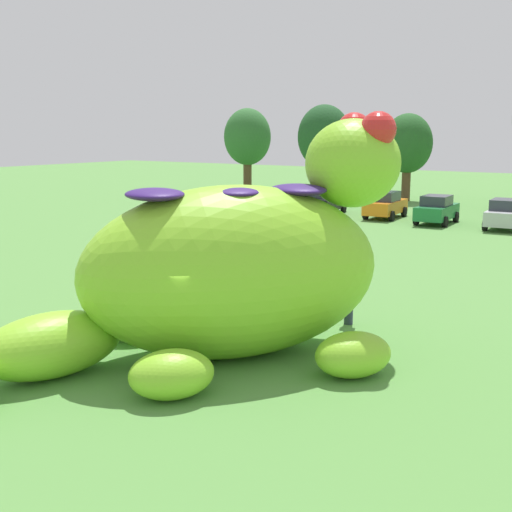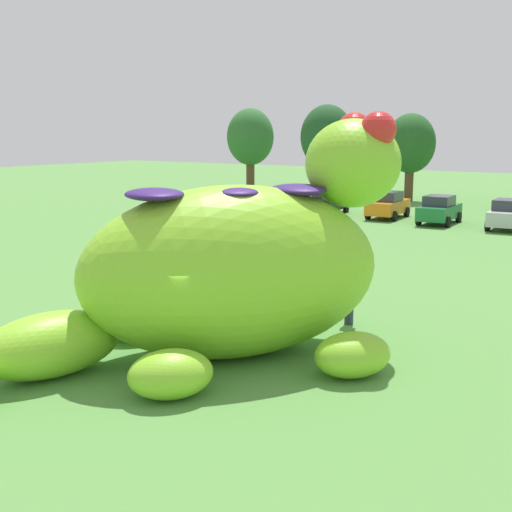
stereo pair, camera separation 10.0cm
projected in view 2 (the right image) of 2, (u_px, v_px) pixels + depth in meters
name	position (u px, v px, depth m)	size (l,w,h in m)	color
ground_plane	(177.00, 363.00, 16.34)	(160.00, 160.00, 0.00)	#568E42
giant_inflatable_creature	(233.00, 269.00, 16.52)	(8.29, 11.46, 6.04)	#8CD12D
car_black	(328.00, 201.00, 45.19)	(2.38, 4.30, 1.72)	black
car_orange	(388.00, 205.00, 43.00)	(2.19, 4.22, 1.72)	orange
car_green	(439.00, 210.00, 40.39)	(2.13, 4.20, 1.72)	#1E7238
car_silver	(508.00, 214.00, 38.17)	(2.17, 4.22, 1.72)	#B7BABF
tree_far_left	(250.00, 137.00, 60.57)	(4.23, 4.23, 7.52)	brown
tree_left	(327.00, 138.00, 54.28)	(4.29, 4.29, 7.61)	brown
tree_mid_left	(411.00, 144.00, 52.67)	(3.87, 3.87, 6.87)	brown
spectator_near_inflatable	(261.00, 232.00, 31.72)	(0.38, 0.26, 1.71)	black
spectator_mid_field	(308.00, 251.00, 26.63)	(0.38, 0.26, 1.71)	#2D334C
spectator_wandering	(349.00, 296.00, 19.46)	(0.38, 0.26, 1.71)	#2D334C
spectator_far_side	(308.00, 263.00, 24.23)	(0.38, 0.26, 1.71)	#2D334C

